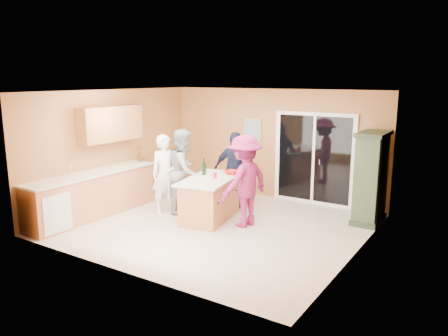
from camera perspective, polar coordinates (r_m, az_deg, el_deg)
The scene contains 22 objects.
floor at distance 8.69m, azimuth -1.20°, elevation -7.45°, with size 5.50×5.50×0.00m, color beige.
ceiling at distance 8.21m, azimuth -1.28°, elevation 9.96°, with size 5.50×5.00×0.10m, color white.
wall_back at distance 10.49m, azimuth 6.41°, elevation 3.14°, with size 5.50×0.10×2.60m, color tan.
wall_front at distance 6.48m, azimuth -13.68°, elevation -2.50°, with size 5.50×0.10×2.60m, color tan.
wall_left at distance 10.12m, azimuth -14.28°, elevation 2.54°, with size 0.10×5.00×2.60m, color tan.
wall_right at distance 7.22m, azimuth 17.21°, elevation -1.24°, with size 0.10×5.00×2.60m, color tan.
left_cabinet_run at distance 9.39m, azimuth -17.42°, elevation -3.57°, with size 0.65×3.05×1.24m.
upper_cabinets at distance 9.79m, azimuth -14.60°, elevation 5.62°, with size 0.35×1.60×0.75m, color #C6774D.
sliding_door at distance 10.08m, azimuth 11.64°, elevation 1.18°, with size 1.90×0.07×2.10m.
framed_picture at distance 10.68m, azimuth 3.74°, elevation 4.97°, with size 0.46×0.04×0.56m.
kitchen_island at distance 8.94m, azimuth -1.82°, elevation -4.17°, with size 1.19×1.78×0.86m.
green_hutch at distance 9.12m, azimuth 18.64°, elevation -1.34°, with size 0.52×0.99×1.82m.
woman_white at distance 9.37m, azimuth -7.65°, elevation -0.78°, with size 0.61×0.40×1.68m, color white.
woman_grey at distance 9.39m, azimuth -5.25°, elevation -0.35°, with size 0.87×0.68×1.79m, color #969698.
woman_navy at distance 9.65m, azimuth 1.53°, elevation -0.26°, with size 0.99×0.41×1.70m, color #1B1E3D.
woman_magenta at distance 8.43m, azimuth 2.73°, elevation -1.72°, with size 1.16×0.67×1.79m, color #942065.
serving_bowl at distance 9.19m, azimuth 0.95°, elevation -0.56°, with size 0.29×0.29×0.07m, color #B31713.
tulip_vase at distance 10.30m, azimuth -10.97°, elevation 1.94°, with size 0.21×0.14×0.40m, color red.
tumbler_near at distance 9.02m, azimuth 1.22°, elevation -0.69°, with size 0.07×0.07×0.10m, color #B31713.
tumbler_far at distance 8.79m, azimuth -1.19°, elevation -1.01°, with size 0.07×0.07×0.11m, color #B31713.
wine_bottle at distance 9.04m, azimuth -2.63°, elevation -0.11°, with size 0.08×0.08×0.36m.
white_plate at distance 8.94m, azimuth -2.46°, elevation -1.09°, with size 0.23×0.23×0.02m, color silver.
Camera 1 is at (4.58, -6.81, 2.86)m, focal length 35.00 mm.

